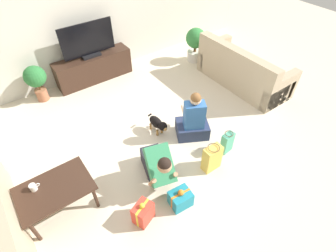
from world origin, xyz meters
TOP-DOWN VIEW (x-y plane):
  - ground_plane at (0.00, 0.00)m, footprint 16.00×16.00m
  - wall_back at (0.00, 2.63)m, footprint 8.40×0.06m
  - sofa_right at (2.43, 0.42)m, footprint 0.83×1.93m
  - coffee_table at (-1.61, -0.20)m, footprint 0.88×0.61m
  - tv_console at (0.04, 2.36)m, footprint 1.58×0.39m
  - tv at (0.04, 2.36)m, footprint 1.07×0.20m
  - potted_plant_back_left at (-1.10, 2.31)m, footprint 0.40×0.40m
  - potted_plant_corner_right at (2.28, 1.74)m, footprint 0.45×0.45m
  - person_kneeling at (-0.34, -0.56)m, footprint 0.52×0.84m
  - person_sitting at (0.64, -0.16)m, footprint 0.65×0.62m
  - dog at (0.20, 0.23)m, footprint 0.17×0.51m
  - gift_box_a at (-0.32, -1.06)m, footprint 0.30×0.26m
  - gift_box_b at (-0.83, -0.96)m, footprint 0.30×0.27m
  - gift_bag_a at (0.84, -0.74)m, footprint 0.21×0.14m
  - gift_bag_b at (0.42, -0.85)m, footprint 0.27×0.17m
  - mug at (-1.80, -0.08)m, footprint 0.12×0.08m

SIDE VIEW (x-z plane):
  - ground_plane at x=0.00m, z-range 0.00..0.00m
  - gift_box_a at x=-0.32m, z-range -0.03..0.27m
  - gift_box_b at x=-0.83m, z-range -0.03..0.33m
  - gift_bag_a at x=0.84m, z-range -0.01..0.38m
  - dog at x=0.20m, z-range 0.05..0.37m
  - gift_bag_b at x=0.42m, z-range -0.01..0.44m
  - tv_console at x=0.04m, z-range 0.00..0.55m
  - sofa_right at x=2.43m, z-range -0.12..0.73m
  - person_sitting at x=0.64m, z-range -0.13..0.76m
  - person_kneeling at x=-0.34m, z-range -0.05..0.73m
  - coffee_table at x=-1.61m, z-range 0.17..0.63m
  - potted_plant_corner_right at x=2.28m, z-range 0.07..0.84m
  - potted_plant_back_left at x=-1.10m, z-range 0.10..0.83m
  - mug at x=-1.80m, z-range 0.46..0.55m
  - tv at x=0.04m, z-range 0.51..1.19m
  - wall_back at x=0.00m, z-range 0.00..2.60m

